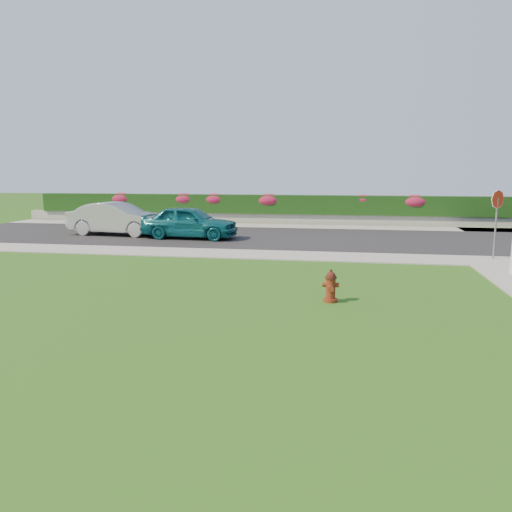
% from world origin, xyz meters
% --- Properties ---
extents(ground, '(120.00, 120.00, 0.00)m').
position_xyz_m(ground, '(0.00, 0.00, 0.00)').
color(ground, black).
rests_on(ground, ground).
extents(street_far, '(26.00, 8.00, 0.04)m').
position_xyz_m(street_far, '(-5.00, 14.00, 0.02)').
color(street_far, black).
rests_on(street_far, ground).
extents(sidewalk_far, '(24.00, 2.00, 0.04)m').
position_xyz_m(sidewalk_far, '(-6.00, 9.00, 0.02)').
color(sidewalk_far, gray).
rests_on(sidewalk_far, ground).
extents(curb_corner, '(2.00, 2.00, 0.04)m').
position_xyz_m(curb_corner, '(7.00, 9.00, 0.02)').
color(curb_corner, gray).
rests_on(curb_corner, ground).
extents(sidewalk_beyond, '(34.00, 2.00, 0.04)m').
position_xyz_m(sidewalk_beyond, '(-1.00, 19.00, 0.02)').
color(sidewalk_beyond, gray).
rests_on(sidewalk_beyond, ground).
extents(retaining_wall, '(34.00, 0.40, 0.60)m').
position_xyz_m(retaining_wall, '(-1.00, 20.50, 0.30)').
color(retaining_wall, gray).
rests_on(retaining_wall, ground).
extents(hedge, '(32.00, 0.90, 1.10)m').
position_xyz_m(hedge, '(-1.00, 20.60, 1.15)').
color(hedge, black).
rests_on(hedge, retaining_wall).
extents(fire_hydrant, '(0.39, 0.37, 0.77)m').
position_xyz_m(fire_hydrant, '(1.68, 2.64, 0.37)').
color(fire_hydrant, '#541D0D').
rests_on(fire_hydrant, ground).
extents(sedan_teal, '(4.45, 2.01, 1.49)m').
position_xyz_m(sedan_teal, '(-4.98, 12.88, 0.78)').
color(sedan_teal, '#0B515B').
rests_on(sedan_teal, street_far).
extents(sedan_silver, '(4.85, 2.10, 1.55)m').
position_xyz_m(sedan_silver, '(-8.78, 13.50, 0.82)').
color(sedan_silver, '#989B9F').
rests_on(sedan_silver, street_far).
extents(stop_sign, '(0.53, 0.43, 2.43)m').
position_xyz_m(stop_sign, '(7.07, 9.43, 1.79)').
color(stop_sign, slate).
rests_on(stop_sign, ground).
extents(flower_clump_a, '(1.47, 0.95, 0.74)m').
position_xyz_m(flower_clump_a, '(-11.80, 20.50, 1.41)').
color(flower_clump_a, '#A41C40').
rests_on(flower_clump_a, hedge).
extents(flower_clump_b, '(1.41, 0.91, 0.71)m').
position_xyz_m(flower_clump_b, '(-7.72, 20.50, 1.42)').
color(flower_clump_b, '#A41C40').
rests_on(flower_clump_b, hedge).
extents(flower_clump_c, '(1.42, 0.91, 0.71)m').
position_xyz_m(flower_clump_c, '(-5.81, 20.50, 1.42)').
color(flower_clump_c, '#A41C40').
rests_on(flower_clump_c, hedge).
extents(flower_clump_d, '(1.54, 0.99, 0.77)m').
position_xyz_m(flower_clump_d, '(-2.52, 20.50, 1.39)').
color(flower_clump_d, '#A41C40').
rests_on(flower_clump_d, hedge).
extents(flower_clump_e, '(1.16, 0.75, 0.58)m').
position_xyz_m(flower_clump_e, '(2.92, 20.50, 1.47)').
color(flower_clump_e, '#A41C40').
rests_on(flower_clump_e, hedge).
extents(flower_clump_f, '(1.54, 0.99, 0.77)m').
position_xyz_m(flower_clump_f, '(5.79, 20.50, 1.39)').
color(flower_clump_f, '#A41C40').
rests_on(flower_clump_f, hedge).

